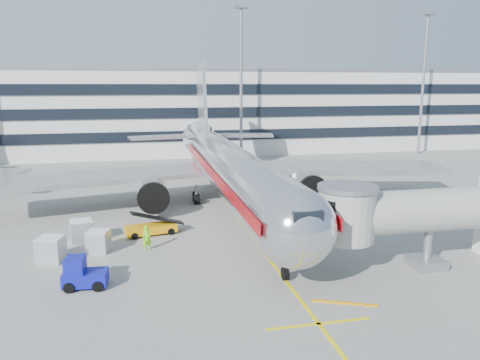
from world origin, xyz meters
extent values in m
plane|color=gray|center=(0.00, 0.00, 0.00)|extent=(180.00, 180.00, 0.00)
cube|color=yellow|center=(0.00, 10.00, 0.01)|extent=(0.25, 70.00, 0.01)
cube|color=yellow|center=(0.00, -14.00, 0.01)|extent=(6.00, 0.25, 0.01)
cylinder|color=silver|center=(0.00, 8.00, 4.20)|extent=(5.00, 36.00, 5.00)
sphere|color=silver|center=(0.00, -10.00, 4.20)|extent=(5.00, 5.00, 5.00)
cone|color=silver|center=(0.00, 31.00, 4.80)|extent=(5.00, 10.00, 5.00)
cube|color=black|center=(0.00, -11.50, 5.33)|extent=(1.80, 1.20, 0.90)
cube|color=#B7B7BC|center=(13.00, 13.50, 3.40)|extent=(24.95, 12.07, 0.50)
cube|color=#B7B7BC|center=(-13.00, 13.50, 3.40)|extent=(24.95, 12.07, 0.50)
cylinder|color=#99999E|center=(8.00, 10.00, 2.20)|extent=(3.00, 4.20, 3.00)
cylinder|color=#99999E|center=(-8.00, 10.00, 2.20)|extent=(3.00, 4.20, 3.00)
cylinder|color=black|center=(8.00, 8.00, 2.20)|extent=(3.10, 0.50, 3.10)
cylinder|color=black|center=(-8.00, 8.00, 2.20)|extent=(3.10, 0.50, 3.10)
cube|color=#B7B7BC|center=(0.00, 31.50, 9.20)|extent=(0.45, 9.39, 13.72)
cube|color=#B7B7BC|center=(5.50, 32.00, 5.40)|extent=(10.41, 4.94, 0.35)
cube|color=#B7B7BC|center=(-5.50, 32.00, 5.40)|extent=(10.41, 4.94, 0.35)
cylinder|color=gray|center=(0.00, -8.00, 0.90)|extent=(0.24, 0.24, 1.80)
cylinder|color=black|center=(0.00, -8.00, 0.45)|extent=(0.35, 0.90, 0.90)
cylinder|color=gray|center=(3.20, 14.00, 1.00)|extent=(0.30, 0.30, 2.00)
cylinder|color=gray|center=(-3.20, 14.00, 1.00)|extent=(0.30, 0.30, 2.00)
cube|color=#A00B12|center=(2.52, 8.00, 4.50)|extent=(0.06, 38.00, 0.90)
cube|color=#A00B12|center=(-2.52, 8.00, 4.50)|extent=(0.06, 38.00, 0.90)
cylinder|color=#A8A8A3|center=(10.50, -8.00, 4.20)|extent=(13.00, 3.00, 3.00)
cylinder|color=#A8A8A3|center=(4.20, -8.00, 4.20)|extent=(3.80, 3.80, 3.40)
cylinder|color=gray|center=(4.20, -8.00, 6.10)|extent=(4.00, 4.00, 0.30)
cube|color=black|center=(2.90, -8.00, 4.20)|extent=(1.40, 2.60, 2.60)
cylinder|color=gray|center=(10.50, -8.00, 1.60)|extent=(0.56, 0.56, 3.20)
cube|color=gray|center=(10.50, -8.00, 0.35)|extent=(2.20, 2.20, 0.70)
cylinder|color=black|center=(9.60, -8.00, 0.35)|extent=(0.35, 0.70, 0.70)
cylinder|color=black|center=(11.40, -8.00, 0.35)|extent=(0.35, 0.70, 0.70)
cube|color=silver|center=(0.00, 58.00, 7.50)|extent=(150.00, 24.00, 15.00)
cube|color=black|center=(0.00, 45.90, 4.00)|extent=(150.00, 0.30, 1.80)
cube|color=black|center=(0.00, 45.90, 8.00)|extent=(150.00, 0.30, 1.80)
cube|color=black|center=(0.00, 45.90, 12.00)|extent=(150.00, 0.30, 1.80)
cube|color=gray|center=(0.00, 58.00, 15.30)|extent=(150.00, 24.00, 0.60)
cylinder|color=gray|center=(8.00, 42.00, 12.50)|extent=(0.50, 0.50, 25.00)
cube|color=gray|center=(8.00, 42.00, 25.20)|extent=(2.40, 1.20, 0.50)
cylinder|color=gray|center=(42.00, 42.00, 12.50)|extent=(0.50, 0.50, 25.00)
cube|color=gray|center=(42.00, 42.00, 25.20)|extent=(2.40, 1.20, 0.50)
cube|color=orange|center=(-8.43, 3.65, 0.54)|extent=(4.55, 2.40, 0.69)
cube|color=black|center=(-8.43, 3.65, 1.43)|extent=(4.67, 1.96, 1.51)
cylinder|color=black|center=(-10.10, 4.01, 0.29)|extent=(0.63, 0.39, 0.59)
cylinder|color=black|center=(-9.83, 2.66, 0.29)|extent=(0.63, 0.39, 0.59)
cylinder|color=black|center=(-7.02, 4.64, 0.29)|extent=(0.63, 0.39, 0.59)
cylinder|color=black|center=(-6.75, 3.29, 0.29)|extent=(0.63, 0.39, 0.59)
cube|color=#0E139C|center=(-12.84, -6.39, 0.63)|extent=(2.85, 1.80, 0.88)
cube|color=#0E139C|center=(-13.42, -6.34, 1.51)|extent=(1.30, 1.56, 1.07)
cube|color=black|center=(-13.42, -6.34, 1.85)|extent=(1.18, 1.36, 0.10)
cylinder|color=black|center=(-13.64, -5.58, 0.34)|extent=(0.70, 0.35, 0.68)
cylinder|color=black|center=(-13.78, -7.04, 0.34)|extent=(0.70, 0.35, 0.68)
cylinder|color=black|center=(-11.90, -5.74, 0.34)|extent=(0.70, 0.35, 0.68)
cylinder|color=black|center=(-12.03, -7.20, 0.34)|extent=(0.70, 0.35, 0.68)
cube|color=silver|center=(-15.78, -1.13, 0.89)|extent=(2.09, 2.09, 1.79)
cube|color=white|center=(-15.78, -1.13, 1.81)|extent=(2.09, 2.09, 0.07)
cube|color=silver|center=(-14.08, 2.97, 0.89)|extent=(2.04, 2.04, 1.78)
cube|color=white|center=(-14.08, 2.97, 1.80)|extent=(2.04, 2.04, 0.07)
cube|color=silver|center=(-12.54, 0.26, 0.82)|extent=(1.91, 1.91, 1.63)
cube|color=white|center=(-12.54, 0.26, 1.65)|extent=(1.91, 1.91, 0.06)
imported|color=#82EB18|center=(-8.82, -0.22, 1.00)|extent=(0.85, 0.69, 2.01)
camera|label=1|loc=(-9.13, -35.87, 12.73)|focal=35.00mm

